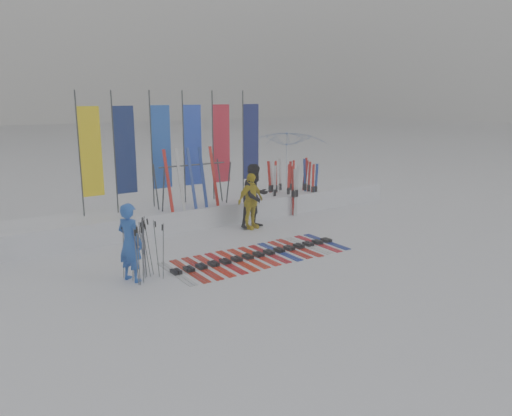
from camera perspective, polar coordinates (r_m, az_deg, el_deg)
ground at (r=10.99m, az=3.81°, el=-6.77°), size 120.00×120.00×0.00m
snow_bank at (r=14.66m, az=-7.19°, el=-0.60°), size 14.00×1.60×0.60m
person_blue at (r=10.27m, az=-14.20°, el=-3.83°), size 0.60×0.69×1.61m
person_black at (r=13.98m, az=-0.11°, el=1.37°), size 0.95×0.78×1.80m
person_yellow at (r=13.88m, az=-0.62°, el=0.81°), size 0.99×0.58×1.58m
tent_canopy at (r=17.77m, az=3.70°, el=4.97°), size 3.02×3.07×2.51m
ski_row at (r=11.66m, az=0.24°, el=-5.39°), size 4.36×1.69×0.07m
pole_cluster at (r=10.36m, az=-12.79°, el=-4.81°), size 0.72×0.59×1.26m
feather_flags at (r=14.34m, az=-9.08°, el=6.93°), size 5.53×0.21×3.20m
ski_rack at (r=14.02m, az=-7.21°, el=3.30°), size 2.04×0.80×1.23m
upright_skis at (r=16.03m, az=4.24°, el=2.43°), size 1.60×1.17×1.69m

